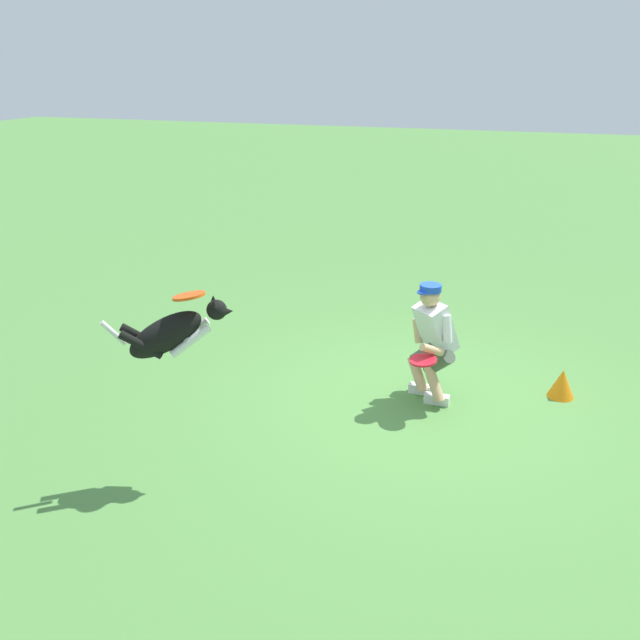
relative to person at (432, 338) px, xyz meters
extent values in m
plane|color=#518841|center=(0.10, 0.09, -0.70)|extent=(60.00, 60.00, 0.00)
cube|color=silver|center=(0.11, -0.09, -0.65)|extent=(0.26, 0.10, 0.10)
cylinder|color=tan|center=(0.14, -0.05, -0.46)|extent=(0.30, 0.29, 0.37)
cylinder|color=#485544|center=(0.09, -0.08, -0.23)|extent=(0.40, 0.38, 0.37)
cube|color=silver|center=(-0.10, 0.09, -0.65)|extent=(0.26, 0.10, 0.10)
cylinder|color=tan|center=(-0.07, 0.13, -0.46)|extent=(0.30, 0.29, 0.37)
cylinder|color=#485544|center=(-0.09, 0.07, -0.23)|extent=(0.40, 0.38, 0.37)
cube|color=silver|center=(-0.02, -0.03, 0.11)|extent=(0.52, 0.53, 0.58)
cylinder|color=silver|center=(0.14, -0.14, 0.17)|extent=(0.16, 0.16, 0.29)
cylinder|color=silver|center=(-0.16, 0.12, 0.17)|extent=(0.16, 0.16, 0.29)
cylinder|color=tan|center=(-0.05, 0.28, -0.01)|extent=(0.25, 0.27, 0.19)
cylinder|color=tan|center=(0.18, -0.13, 0.01)|extent=(0.16, 0.16, 0.27)
sphere|color=tan|center=(0.04, 0.05, 0.47)|extent=(0.21, 0.21, 0.21)
cylinder|color=blue|center=(0.04, 0.05, 0.56)|extent=(0.22, 0.22, 0.07)
cylinder|color=blue|center=(0.11, 0.12, 0.53)|extent=(0.12, 0.12, 0.02)
ellipsoid|color=black|center=(1.88, 2.07, 0.60)|extent=(0.75, 0.59, 0.53)
ellipsoid|color=white|center=(1.72, 1.98, 0.57)|extent=(0.13, 0.19, 0.16)
sphere|color=black|center=(1.51, 1.86, 0.79)|extent=(0.17, 0.17, 0.17)
cone|color=black|center=(1.43, 1.81, 0.77)|extent=(0.12, 0.12, 0.09)
cone|color=black|center=(1.50, 1.91, 0.86)|extent=(0.06, 0.06, 0.07)
cone|color=black|center=(1.55, 1.82, 0.86)|extent=(0.06, 0.06, 0.07)
cylinder|color=white|center=(1.67, 2.04, 0.56)|extent=(0.33, 0.24, 0.27)
cylinder|color=white|center=(1.75, 1.90, 0.56)|extent=(0.33, 0.24, 0.27)
cylinder|color=black|center=(2.00, 2.24, 0.56)|extent=(0.33, 0.24, 0.27)
cylinder|color=black|center=(2.09, 2.10, 0.56)|extent=(0.33, 0.24, 0.27)
cylinder|color=white|center=(2.23, 2.28, 0.65)|extent=(0.20, 0.14, 0.23)
cylinder|color=#E54D0F|center=(1.70, 1.95, 0.92)|extent=(0.32, 0.32, 0.08)
cylinder|color=red|center=(0.02, 0.39, -0.09)|extent=(0.39, 0.39, 0.05)
cone|color=orange|center=(-1.35, -0.49, -0.54)|extent=(0.28, 0.28, 0.32)
camera|label=1|loc=(-0.97, 6.56, 2.72)|focal=38.15mm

